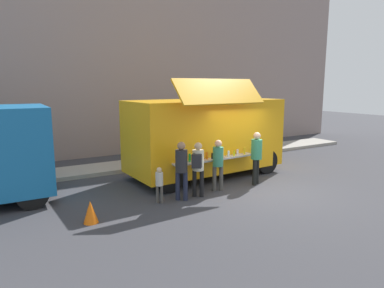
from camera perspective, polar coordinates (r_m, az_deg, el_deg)
ground_plane at (r=10.99m, az=12.11°, el=-7.68°), size 60.00×60.00×0.00m
curb_strip at (r=13.40m, az=-18.69°, el=-4.47°), size 28.00×1.60×0.15m
building_behind at (r=17.15m, az=-19.14°, el=15.85°), size 32.00×2.40×10.44m
food_truck_main at (r=12.21m, az=2.35°, el=1.59°), size 5.68×3.30×3.48m
traffic_cone_orange at (r=8.62m, az=-16.73°, el=-10.90°), size 0.36×0.36×0.55m
trash_bin at (r=16.46m, az=9.03°, el=-0.13°), size 0.60×0.60×0.90m
customer_front_ordering at (r=10.53m, az=4.40°, el=-2.82°), size 0.33×0.33×1.62m
customer_mid_with_backpack at (r=9.89m, az=1.00°, el=-3.39°), size 0.49×0.52×1.64m
customer_rear_waiting at (r=9.62m, az=-1.79°, el=-3.67°), size 0.35×0.35×1.71m
customer_extra_browsing at (r=11.37m, az=10.80°, el=-1.58°), size 0.36×0.36×1.76m
child_near_queue at (r=9.53m, az=-5.52°, el=-6.35°), size 0.21×0.21×1.03m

